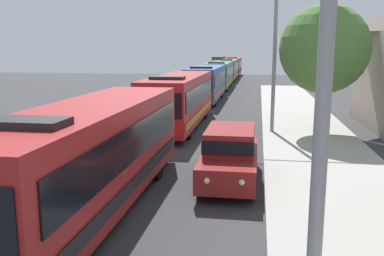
{
  "coord_description": "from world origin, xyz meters",
  "views": [
    {
      "loc": [
        3.3,
        1.68,
        4.56
      ],
      "look_at": [
        0.73,
        17.93,
        1.48
      ],
      "focal_mm": 39.31,
      "sensor_mm": 36.0,
      "label": 1
    }
  ],
  "objects_px": {
    "bus_lead": "(92,153)",
    "streetlamp_mid": "(275,37)",
    "bus_tail_end": "(233,66)",
    "bus_fourth_in_line": "(219,74)",
    "bus_second_in_line": "(180,99)",
    "white_suv": "(230,153)",
    "bus_rear": "(228,69)",
    "box_truck_oncoming": "(218,64)",
    "streetlamp_near": "(328,22)",
    "bus_middle": "(206,82)",
    "roadside_tree": "(324,49)"
  },
  "relations": [
    {
      "from": "bus_rear",
      "to": "box_truck_oncoming",
      "type": "distance_m",
      "value": 20.3
    },
    {
      "from": "bus_second_in_line",
      "to": "bus_lead",
      "type": "bearing_deg",
      "value": -90.0
    },
    {
      "from": "bus_tail_end",
      "to": "bus_fourth_in_line",
      "type": "bearing_deg",
      "value": -90.0
    },
    {
      "from": "bus_second_in_line",
      "to": "streetlamp_mid",
      "type": "height_order",
      "value": "streetlamp_mid"
    },
    {
      "from": "roadside_tree",
      "to": "bus_tail_end",
      "type": "bearing_deg",
      "value": 98.42
    },
    {
      "from": "bus_lead",
      "to": "streetlamp_near",
      "type": "distance_m",
      "value": 8.37
    },
    {
      "from": "bus_middle",
      "to": "bus_tail_end",
      "type": "height_order",
      "value": "same"
    },
    {
      "from": "bus_fourth_in_line",
      "to": "bus_rear",
      "type": "height_order",
      "value": "same"
    },
    {
      "from": "white_suv",
      "to": "box_truck_oncoming",
      "type": "relative_size",
      "value": 0.68
    },
    {
      "from": "bus_rear",
      "to": "box_truck_oncoming",
      "type": "height_order",
      "value": "bus_rear"
    },
    {
      "from": "streetlamp_near",
      "to": "streetlamp_mid",
      "type": "height_order",
      "value": "streetlamp_mid"
    },
    {
      "from": "bus_middle",
      "to": "white_suv",
      "type": "height_order",
      "value": "bus_middle"
    },
    {
      "from": "bus_lead",
      "to": "streetlamp_mid",
      "type": "distance_m",
      "value": 13.73
    },
    {
      "from": "streetlamp_near",
      "to": "roadside_tree",
      "type": "bearing_deg",
      "value": 81.83
    },
    {
      "from": "bus_second_in_line",
      "to": "white_suv",
      "type": "bearing_deg",
      "value": -70.12
    },
    {
      "from": "streetlamp_near",
      "to": "streetlamp_mid",
      "type": "xyz_separation_m",
      "value": [
        0.0,
        17.68,
        0.31
      ]
    },
    {
      "from": "bus_second_in_line",
      "to": "bus_middle",
      "type": "xyz_separation_m",
      "value": [
        -0.0,
        12.69,
        -0.0
      ]
    },
    {
      "from": "bus_lead",
      "to": "box_truck_oncoming",
      "type": "height_order",
      "value": "bus_lead"
    },
    {
      "from": "bus_second_in_line",
      "to": "bus_middle",
      "type": "height_order",
      "value": "same"
    },
    {
      "from": "white_suv",
      "to": "bus_fourth_in_line",
      "type": "bearing_deg",
      "value": 95.93
    },
    {
      "from": "bus_second_in_line",
      "to": "bus_rear",
      "type": "relative_size",
      "value": 0.92
    },
    {
      "from": "roadside_tree",
      "to": "white_suv",
      "type": "bearing_deg",
      "value": -115.38
    },
    {
      "from": "bus_lead",
      "to": "bus_fourth_in_line",
      "type": "bearing_deg",
      "value": 90.0
    },
    {
      "from": "bus_lead",
      "to": "box_truck_oncoming",
      "type": "relative_size",
      "value": 1.53
    },
    {
      "from": "bus_fourth_in_line",
      "to": "streetlamp_mid",
      "type": "bearing_deg",
      "value": -78.57
    },
    {
      "from": "bus_middle",
      "to": "white_suv",
      "type": "bearing_deg",
      "value": -80.83
    },
    {
      "from": "bus_lead",
      "to": "bus_fourth_in_line",
      "type": "distance_m",
      "value": 38.84
    },
    {
      "from": "bus_middle",
      "to": "streetlamp_near",
      "type": "distance_m",
      "value": 32.32
    },
    {
      "from": "bus_second_in_line",
      "to": "white_suv",
      "type": "relative_size",
      "value": 2.26
    },
    {
      "from": "bus_fourth_in_line",
      "to": "streetlamp_near",
      "type": "relative_size",
      "value": 1.57
    },
    {
      "from": "bus_rear",
      "to": "streetlamp_near",
      "type": "bearing_deg",
      "value": -84.69
    },
    {
      "from": "bus_second_in_line",
      "to": "box_truck_oncoming",
      "type": "xyz_separation_m",
      "value": [
        -3.3,
        59.05,
        0.01
      ]
    },
    {
      "from": "white_suv",
      "to": "streetlamp_mid",
      "type": "bearing_deg",
      "value": 79.18
    },
    {
      "from": "bus_second_in_line",
      "to": "bus_middle",
      "type": "bearing_deg",
      "value": 90.0
    },
    {
      "from": "streetlamp_mid",
      "to": "roadside_tree",
      "type": "xyz_separation_m",
      "value": [
        2.55,
        0.05,
        -0.6
      ]
    },
    {
      "from": "bus_lead",
      "to": "bus_tail_end",
      "type": "xyz_separation_m",
      "value": [
        0.0,
        65.85,
        0.0
      ]
    },
    {
      "from": "bus_middle",
      "to": "bus_rear",
      "type": "xyz_separation_m",
      "value": [
        0.0,
        26.34,
        0.0
      ]
    },
    {
      "from": "bus_second_in_line",
      "to": "streetlamp_mid",
      "type": "distance_m",
      "value": 6.57
    },
    {
      "from": "bus_middle",
      "to": "bus_tail_end",
      "type": "bearing_deg",
      "value": 90.0
    },
    {
      "from": "streetlamp_mid",
      "to": "roadside_tree",
      "type": "height_order",
      "value": "streetlamp_mid"
    },
    {
      "from": "box_truck_oncoming",
      "to": "streetlamp_mid",
      "type": "bearing_deg",
      "value": -81.8
    },
    {
      "from": "bus_middle",
      "to": "roadside_tree",
      "type": "height_order",
      "value": "roadside_tree"
    },
    {
      "from": "white_suv",
      "to": "roadside_tree",
      "type": "relative_size",
      "value": 0.74
    },
    {
      "from": "bus_fourth_in_line",
      "to": "bus_rear",
      "type": "bearing_deg",
      "value": 90.0
    },
    {
      "from": "bus_rear",
      "to": "box_truck_oncoming",
      "type": "bearing_deg",
      "value": 99.36
    },
    {
      "from": "bus_second_in_line",
      "to": "roadside_tree",
      "type": "distance_m",
      "value": 8.55
    },
    {
      "from": "streetlamp_near",
      "to": "bus_rear",
      "type": "bearing_deg",
      "value": 95.31
    },
    {
      "from": "bus_fourth_in_line",
      "to": "white_suv",
      "type": "xyz_separation_m",
      "value": [
        3.7,
        -35.6,
        -0.66
      ]
    },
    {
      "from": "bus_lead",
      "to": "bus_second_in_line",
      "type": "height_order",
      "value": "same"
    },
    {
      "from": "bus_fourth_in_line",
      "to": "roadside_tree",
      "type": "height_order",
      "value": "roadside_tree"
    }
  ]
}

